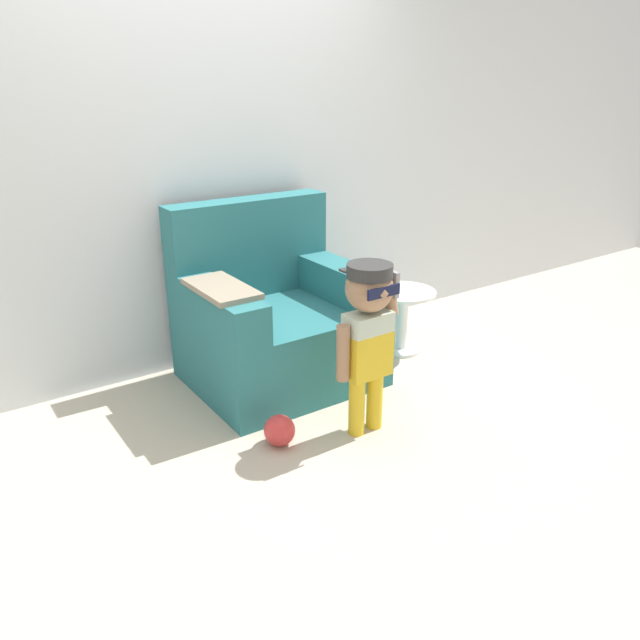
{
  "coord_description": "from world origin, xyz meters",
  "views": [
    {
      "loc": [
        -1.56,
        -2.92,
        1.73
      ],
      "look_at": [
        0.21,
        -0.34,
        0.5
      ],
      "focal_mm": 35.0,
      "sensor_mm": 36.0,
      "label": 1
    }
  ],
  "objects": [
    {
      "name": "ground_plane",
      "position": [
        0.0,
        0.0,
        0.0
      ],
      "size": [
        10.0,
        10.0,
        0.0
      ],
      "primitive_type": "plane",
      "color": "#BCB29E"
    },
    {
      "name": "wall_back",
      "position": [
        0.0,
        0.57,
        1.3
      ],
      "size": [
        10.0,
        0.05,
        2.6
      ],
      "color": "silver",
      "rests_on": "ground_plane"
    },
    {
      "name": "armchair",
      "position": [
        0.18,
        0.08,
        0.37
      ],
      "size": [
        1.05,
        0.89,
        1.05
      ],
      "color": "#286B70",
      "rests_on": "ground_plane"
    },
    {
      "name": "person_child",
      "position": [
        0.24,
        -0.72,
        0.6
      ],
      "size": [
        0.37,
        0.28,
        0.9
      ],
      "color": "gold",
      "rests_on": "ground_plane"
    },
    {
      "name": "side_table",
      "position": [
        1.08,
        -0.05,
        0.26
      ],
      "size": [
        0.43,
        0.43,
        0.42
      ],
      "color": "white",
      "rests_on": "ground_plane"
    },
    {
      "name": "toy_ball",
      "position": [
        -0.2,
        -0.58,
        0.08
      ],
      "size": [
        0.16,
        0.16,
        0.16
      ],
      "color": "#D13838",
      "rests_on": "ground_plane"
    }
  ]
}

